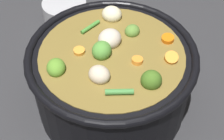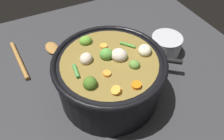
# 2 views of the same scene
# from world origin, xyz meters

# --- Properties ---
(ground_plane) EXTENTS (1.10, 1.10, 0.00)m
(ground_plane) POSITION_xyz_m (0.00, 0.00, 0.00)
(ground_plane) COLOR #2D2D30
(cooking_pot) EXTENTS (0.32, 0.32, 0.17)m
(cooking_pot) POSITION_xyz_m (0.00, 0.00, 0.08)
(cooking_pot) COLOR black
(cooking_pot) RESTS_ON ground_plane
(wooden_spoon) EXTENTS (0.21, 0.17, 0.02)m
(wooden_spoon) POSITION_xyz_m (-0.28, -0.16, 0.01)
(wooden_spoon) COLOR #9F6E34
(wooden_spoon) RESTS_ON ground_plane
(small_saucepan) EXTENTS (0.18, 0.16, 0.07)m
(small_saucepan) POSITION_xyz_m (-0.08, 0.27, 0.03)
(small_saucepan) COLOR #ADADB2
(small_saucepan) RESTS_ON ground_plane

